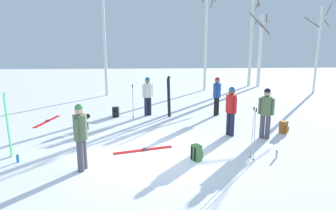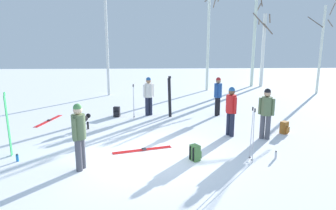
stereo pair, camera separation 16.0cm
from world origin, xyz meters
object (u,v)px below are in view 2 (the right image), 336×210
Objects in this scene: person_2 at (218,94)px; birch_tree_1 at (209,28)px; person_1 at (149,94)px; ski_poles_0 at (134,100)px; ski_pair_lying_0 at (49,121)px; backpack_1 at (195,153)px; person_4 at (266,110)px; ski_pair_lying_1 at (143,150)px; dog at (83,120)px; birch_tree_2 at (254,40)px; water_bottle_0 at (276,155)px; person_3 at (79,132)px; backpack_0 at (117,112)px; backpack_2 at (284,128)px; ski_poles_1 at (252,133)px; water_bottle_1 at (17,158)px; birch_tree_4 at (321,48)px; ski_pair_planted_0 at (8,125)px; birch_tree_3 at (263,49)px; person_0 at (231,108)px; ski_pair_planted_1 at (170,97)px; birch_tree_0 at (106,33)px.

birch_tree_1 is (0.79, 7.22, 3.16)m from person_2.
person_1 is 1.17× the size of ski_poles_0.
ski_pair_lying_0 is 7.06m from backpack_1.
person_4 is 4.27m from ski_pair_lying_1.
dog is 3.19m from ski_pair_lying_1.
water_bottle_0 is at bearing -105.52° from birch_tree_2.
ski_poles_0 is (0.95, 5.14, -0.20)m from person_3.
person_3 is at bearing -100.52° from ski_poles_0.
person_4 is 6.33m from backpack_0.
person_2 is at bearing 71.77° from backpack_1.
person_3 is at bearing -156.90° from backpack_2.
water_bottle_0 is at bearing -100.37° from person_4.
ski_poles_1 is at bearing -30.82° from dog.
person_4 is (3.98, -3.46, 0.00)m from person_1.
backpack_2 is 2.10× the size of water_bottle_1.
ski_poles_1 is at bearing -17.81° from ski_pair_lying_1.
birch_tree_2 is 1.21× the size of birch_tree_4.
dog is at bearing 136.30° from ski_pair_lying_1.
person_1 is 0.93× the size of ski_pair_planted_0.
backpack_0 is at bearing 135.68° from water_bottle_0.
water_bottle_0 is at bearing 12.02° from ski_poles_1.
dog is 3.11m from water_bottle_1.
person_3 is 2.43m from ski_pair_planted_0.
ski_poles_1 is at bearing -125.86° from birch_tree_4.
person_0 is at bearing -114.28° from birch_tree_3.
person_0 is at bearing -17.70° from ski_pair_lying_0.
person_2 reaches higher than ski_poles_0.
person_2 is at bearing 0.83° from backpack_0.
ski_pair_planted_0 is 6.42m from ski_pair_planted_1.
ski_pair_planted_1 is at bearing 7.24° from ski_poles_0.
backpack_2 is (1.84, -2.75, -0.77)m from person_2.
person_3 is 5.51m from backpack_0.
backpack_0 is (2.73, 0.61, 0.20)m from ski_pair_lying_0.
birch_tree_4 is (13.10, 7.67, 2.47)m from dog.
birch_tree_0 is at bearing 83.31° from ski_pair_planted_0.
water_bottle_1 is 0.03× the size of birch_tree_1.
ski_pair_planted_0 is at bearing -166.50° from person_0.
person_4 is 7.88m from ski_pair_planted_0.
birch_tree_0 reaches higher than ski_poles_0.
ski_pair_lying_1 is at bearing -41.12° from ski_pair_lying_0.
backpack_1 is (-2.58, -1.75, -0.77)m from person_4.
water_bottle_1 is 0.04× the size of birch_tree_3.
birch_tree_0 reaches higher than ski_poles_1.
person_3 is 5.89m from ski_pair_planted_1.
birch_tree_1 is at bearing 90.69° from person_4.
dog is 3.69× the size of water_bottle_0.
birch_tree_0 is at bearing -162.64° from birch_tree_3.
birch_tree_1 is (-0.13, 10.52, 3.16)m from person_4.
person_1 is 0.88× the size of ski_pair_lying_0.
ski_poles_0 is at bearing 156.73° from backpack_2.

